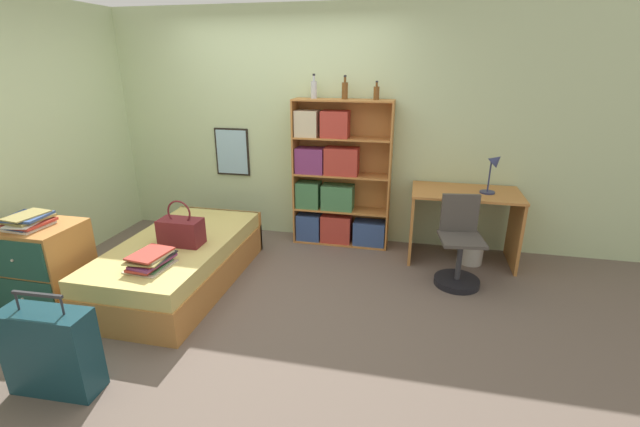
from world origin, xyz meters
TOP-DOWN VIEW (x-y plane):
  - ground_plane at (0.00, 0.00)m, footprint 14.00×14.00m
  - wall_back at (-0.00, 1.50)m, footprint 10.00×0.09m
  - wall_left at (-2.08, 0.00)m, footprint 0.06×10.00m
  - bed at (-0.63, 0.02)m, footprint 0.97×1.84m
  - handbag at (-0.54, -0.06)m, footprint 0.38×0.20m
  - book_stack_on_bed at (-0.55, -0.53)m, footprint 0.33×0.39m
  - suitcase at (-0.68, -1.45)m, footprint 0.58×0.24m
  - dresser at (-1.56, -0.57)m, footprint 0.63×0.54m
  - magazine_pile_on_dresser at (-1.58, -0.61)m, footprint 0.33×0.38m
  - bookcase at (0.59, 1.31)m, footprint 1.08×0.28m
  - bottle_green at (0.36, 1.34)m, footprint 0.07×0.07m
  - bottle_brown at (0.70, 1.32)m, footprint 0.06×0.06m
  - bottle_clear at (1.03, 1.33)m, footprint 0.06×0.06m
  - desk at (2.01, 1.14)m, footprint 1.08×0.62m
  - desk_lamp at (2.24, 1.12)m, footprint 0.20×0.15m
  - desk_chair at (1.94, 0.59)m, footprint 0.43×0.43m
  - waste_bin at (2.12, 1.07)m, footprint 0.24×0.24m

SIDE VIEW (x-z plane):
  - ground_plane at x=0.00m, z-range 0.00..0.00m
  - waste_bin at x=2.12m, z-range 0.00..0.25m
  - bed at x=-0.63m, z-range 0.00..0.44m
  - desk_chair at x=1.94m, z-range -0.14..0.70m
  - suitcase at x=-0.68m, z-range -0.06..0.64m
  - dresser at x=-1.56m, z-range 0.00..0.73m
  - book_stack_on_bed at x=-0.55m, z-range 0.44..0.57m
  - desk at x=2.01m, z-range 0.14..0.90m
  - handbag at x=-0.54m, z-range 0.36..0.78m
  - bookcase at x=0.59m, z-range -0.11..1.53m
  - magazine_pile_on_dresser at x=-1.58m, z-range 0.73..0.84m
  - desk_lamp at x=2.24m, z-range 0.83..1.25m
  - wall_back at x=0.00m, z-range 0.00..2.60m
  - wall_left at x=-2.08m, z-range 0.00..2.60m
  - bottle_clear at x=1.03m, z-range 1.61..1.80m
  - bottle_brown at x=0.70m, z-range 1.61..1.85m
  - bottle_green at x=0.36m, z-range 1.61..1.86m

